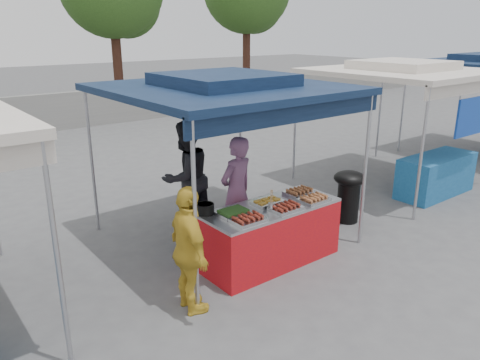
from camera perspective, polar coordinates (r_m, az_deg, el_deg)
ground_plane at (r=6.90m, az=3.13°, el=-9.55°), size 80.00×80.00×0.00m
back_wall at (r=16.29m, az=-23.46°, el=7.42°), size 40.00×0.25×1.20m
main_canopy at (r=6.92m, az=-1.93°, el=11.21°), size 3.20×3.20×2.57m
neighbor_stall_right at (r=10.12m, az=20.77°, el=7.84°), size 3.20×3.20×2.57m
vendor_table at (r=6.64m, az=3.76°, el=-6.61°), size 2.00×0.80×0.85m
food_tray_fl at (r=5.93m, az=1.02°, el=-4.85°), size 0.42×0.30×0.07m
food_tray_fm at (r=6.33m, az=5.61°, el=-3.42°), size 0.42×0.30×0.07m
food_tray_fr at (r=6.70m, az=8.98°, el=-2.34°), size 0.42×0.30×0.07m
food_tray_bl at (r=6.15m, az=-0.80°, el=-3.99°), size 0.42×0.30×0.07m
food_tray_bm at (r=6.54m, az=3.32°, el=-2.66°), size 0.42×0.30×0.07m
food_tray_br at (r=6.95m, az=7.22°, el=-1.48°), size 0.42×0.30×0.07m
cooking_pot at (r=6.20m, az=-4.26°, el=-3.52°), size 0.24×0.24×0.14m
skewer_cup at (r=6.30m, az=3.83°, el=-3.30°), size 0.09×0.09×0.11m
wok_burner at (r=8.17m, az=13.12°, el=-1.40°), size 0.54×0.54×0.91m
crate_left at (r=6.98m, az=-3.68°, el=-7.85°), size 0.50×0.35×0.30m
crate_right at (r=7.26m, az=2.14°, el=-6.85°), size 0.45×0.32×0.27m
crate_stacked at (r=7.16m, az=2.16°, el=-4.94°), size 0.42×0.30×0.25m
vendor_woman at (r=7.00m, az=-0.43°, el=-1.49°), size 0.68×0.51×1.70m
helper_man at (r=7.51m, az=-6.56°, el=0.31°), size 0.98×0.82×1.84m
customer_person at (r=5.42m, az=-6.20°, el=-8.60°), size 0.53×0.96×1.54m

